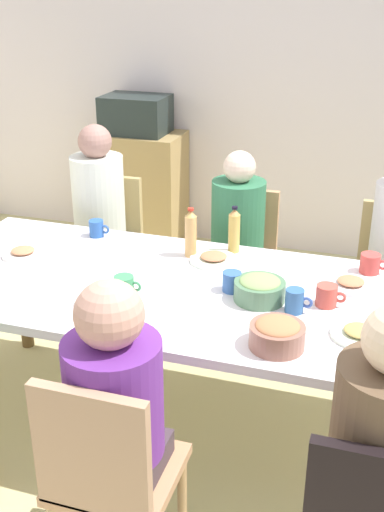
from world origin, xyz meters
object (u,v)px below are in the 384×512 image
Objects in this scene: chair_2 at (108,473)px; cup_2 at (295,301)px; chair_0 at (107,242)px; side_cabinet at (139,189)px; plate_1 at (100,300)px; plate_2 at (359,333)px; dining_table at (192,301)px; person_2 at (116,407)px; cup_6 at (125,285)px; bowl_1 at (260,289)px; person_1 at (381,455)px; cup_5 at (232,282)px; person_4 at (237,235)px; bottle_1 at (191,234)px; microwave at (136,114)px; plate_4 at (214,259)px; cup_3 at (327,296)px; person_0 at (98,211)px; cup_4 at (97,228)px; bowl_0 at (277,334)px; plate_0 at (23,253)px; cup_0 at (370,264)px; chair_4 at (240,259)px; plate_3 at (351,284)px; bottle_0 at (234,231)px.

cup_2 is (0.46, 0.82, 0.30)m from chair_2.
chair_0 and side_cabinet have the same top height.
plate_2 is (1.04, 0.06, -0.00)m from plate_1.
person_2 is (0.00, -0.81, 0.02)m from dining_table.
chair_0 reaches higher than cup_6.
plate_2 is 1.01× the size of bowl_1.
person_1 is 1.06m from cup_5.
person_4 is 1.11m from plate_1.
microwave is (-1.00, 1.77, 0.17)m from bottle_1.
side_cabinet is at bearing 110.43° from chair_2.
cup_3 is at bearing -26.63° from plate_4.
person_4 reaches higher than cup_2.
bottle_1 is (0.72, -0.49, 0.13)m from person_0.
bowl_1 is 1.05m from cup_4.
dining_table is 0.58m from bowl_0.
plate_0 is 1.63m from plate_2.
chair_0 is 1.88× the size of microwave.
bottle_1 reaches higher than cup_3.
dining_table is at bearing -151.49° from cup_0.
person_4 is at bearing -49.02° from side_cabinet.
chair_4 is 0.98m from plate_3.
cup_2 is (0.78, 0.17, 0.04)m from plate_1.
cup_4 is at bearing 155.98° from cup_2.
bottle_0 reaches higher than cup_2.
cup_4 is at bearing 161.86° from cup_3.
chair_0 is 0.86m from person_4.
plate_1 is at bearing -154.12° from plate_3.
cup_2 is at bearing -54.07° from side_cabinet.
chair_4 is 4.38× the size of plate_1.
plate_3 is at bearing 99.37° from plate_2.
person_2 is at bearing -45.20° from plate_0.
cup_6 is at bearing -169.83° from cup_3.
person_1 is at bearing -80.11° from plate_3.
person_1 is at bearing -27.40° from plate_0.
cup_3 is at bearing -2.59° from plate_0.
bottle_1 is 2.07m from side_cabinet.
cup_5 is at bearing 158.15° from plate_2.
cup_4 reaches higher than plate_0.
chair_2 is 0.78× the size of person_4.
microwave is at bearing 105.48° from cup_4.
person_1 reaches higher than microwave.
bottle_1 is at bearing 128.75° from bowl_0.
person_1 is 0.62m from plate_2.
cup_6 reaches higher than plate_2.
person_0 is 0.83m from person_4.
microwave is (-0.79, 2.34, 0.27)m from plate_1.
plate_0 is 1.19m from bowl_1.
chair_4 is at bearing 90.00° from dining_table.
chair_4 is 4.20× the size of bowl_1.
plate_1 is 0.57m from cup_5.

